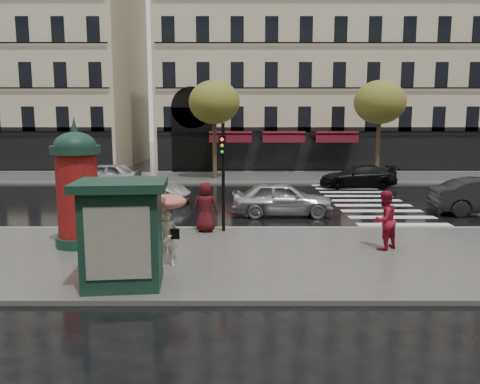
{
  "coord_description": "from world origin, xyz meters",
  "views": [
    {
      "loc": [
        -0.31,
        -13.54,
        3.91
      ],
      "look_at": [
        -0.3,
        1.5,
        1.65
      ],
      "focal_mm": 35.0,
      "sensor_mm": 36.0,
      "label": 1
    }
  ],
  "objects_px": {
    "woman_umbrella": "(167,218)",
    "car_silver": "(282,199)",
    "man_burgundy": "(205,207)",
    "newsstand": "(122,232)",
    "car_black": "(358,176)",
    "car_far_silver": "(104,175)",
    "morris_column": "(77,185)",
    "traffic_light": "(223,167)",
    "car_white": "(142,190)",
    "woman_red": "(384,220)"
  },
  "relations": [
    {
      "from": "woman_umbrella",
      "to": "car_silver",
      "type": "relative_size",
      "value": 0.47
    },
    {
      "from": "man_burgundy",
      "to": "car_far_silver",
      "type": "height_order",
      "value": "man_burgundy"
    },
    {
      "from": "woman_umbrella",
      "to": "car_black",
      "type": "distance_m",
      "value": 18.36
    },
    {
      "from": "morris_column",
      "to": "woman_umbrella",
      "type": "bearing_deg",
      "value": -34.64
    },
    {
      "from": "woman_umbrella",
      "to": "man_burgundy",
      "type": "relative_size",
      "value": 1.13
    },
    {
      "from": "traffic_light",
      "to": "car_black",
      "type": "bearing_deg",
      "value": 57.35
    },
    {
      "from": "woman_red",
      "to": "newsstand",
      "type": "relative_size",
      "value": 0.72
    },
    {
      "from": "morris_column",
      "to": "traffic_light",
      "type": "xyz_separation_m",
      "value": [
        4.38,
        1.85,
        0.38
      ]
    },
    {
      "from": "woman_red",
      "to": "traffic_light",
      "type": "xyz_separation_m",
      "value": [
        -4.88,
        2.28,
        1.38
      ]
    },
    {
      "from": "woman_umbrella",
      "to": "car_black",
      "type": "xyz_separation_m",
      "value": [
        9.02,
        15.97,
        -0.76
      ]
    },
    {
      "from": "car_silver",
      "to": "morris_column",
      "type": "bearing_deg",
      "value": 128.69
    },
    {
      "from": "traffic_light",
      "to": "newsstand",
      "type": "distance_m",
      "value": 5.89
    },
    {
      "from": "woman_umbrella",
      "to": "car_far_silver",
      "type": "height_order",
      "value": "woman_umbrella"
    },
    {
      "from": "woman_umbrella",
      "to": "car_silver",
      "type": "distance_m",
      "value": 8.24
    },
    {
      "from": "man_burgundy",
      "to": "car_white",
      "type": "xyz_separation_m",
      "value": [
        -3.53,
        6.42,
        -0.34
      ]
    },
    {
      "from": "woman_red",
      "to": "car_black",
      "type": "relative_size",
      "value": 0.39
    },
    {
      "from": "newsstand",
      "to": "car_silver",
      "type": "height_order",
      "value": "newsstand"
    },
    {
      "from": "car_silver",
      "to": "car_far_silver",
      "type": "relative_size",
      "value": 0.96
    },
    {
      "from": "man_burgundy",
      "to": "newsstand",
      "type": "distance_m",
      "value": 5.62
    },
    {
      "from": "newsstand",
      "to": "woman_red",
      "type": "bearing_deg",
      "value": 23.88
    },
    {
      "from": "woman_umbrella",
      "to": "newsstand",
      "type": "relative_size",
      "value": 0.8
    },
    {
      "from": "car_far_silver",
      "to": "woman_red",
      "type": "bearing_deg",
      "value": 47.35
    },
    {
      "from": "traffic_light",
      "to": "morris_column",
      "type": "bearing_deg",
      "value": -157.09
    },
    {
      "from": "woman_umbrella",
      "to": "car_white",
      "type": "bearing_deg",
      "value": 105.2
    },
    {
      "from": "newsstand",
      "to": "traffic_light",
      "type": "bearing_deg",
      "value": 68.38
    },
    {
      "from": "newsstand",
      "to": "car_white",
      "type": "bearing_deg",
      "value": 99.65
    },
    {
      "from": "traffic_light",
      "to": "car_white",
      "type": "xyz_separation_m",
      "value": [
        -4.15,
        6.43,
        -1.74
      ]
    },
    {
      "from": "woman_umbrella",
      "to": "traffic_light",
      "type": "bearing_deg",
      "value": 71.46
    },
    {
      "from": "car_far_silver",
      "to": "man_burgundy",
      "type": "bearing_deg",
      "value": 36.37
    },
    {
      "from": "woman_red",
      "to": "newsstand",
      "type": "distance_m",
      "value": 7.69
    },
    {
      "from": "woman_red",
      "to": "car_silver",
      "type": "relative_size",
      "value": 0.42
    },
    {
      "from": "car_white",
      "to": "woman_red",
      "type": "bearing_deg",
      "value": -128.29
    },
    {
      "from": "morris_column",
      "to": "newsstand",
      "type": "height_order",
      "value": "morris_column"
    },
    {
      "from": "morris_column",
      "to": "traffic_light",
      "type": "distance_m",
      "value": 4.77
    },
    {
      "from": "traffic_light",
      "to": "woman_red",
      "type": "bearing_deg",
      "value": -25.07
    },
    {
      "from": "traffic_light",
      "to": "car_silver",
      "type": "relative_size",
      "value": 0.88
    },
    {
      "from": "car_white",
      "to": "woman_umbrella",
      "type": "bearing_deg",
      "value": -159.12
    },
    {
      "from": "traffic_light",
      "to": "car_far_silver",
      "type": "relative_size",
      "value": 0.85
    },
    {
      "from": "car_silver",
      "to": "newsstand",
      "type": "bearing_deg",
      "value": 153.72
    },
    {
      "from": "woman_umbrella",
      "to": "car_white",
      "type": "xyz_separation_m",
      "value": [
        -2.82,
        10.38,
        -0.77
      ]
    },
    {
      "from": "car_silver",
      "to": "car_black",
      "type": "distance_m",
      "value": 10.15
    },
    {
      "from": "car_silver",
      "to": "car_black",
      "type": "bearing_deg",
      "value": -30.86
    },
    {
      "from": "car_black",
      "to": "car_far_silver",
      "type": "height_order",
      "value": "car_far_silver"
    },
    {
      "from": "man_burgundy",
      "to": "newsstand",
      "type": "relative_size",
      "value": 0.71
    },
    {
      "from": "car_black",
      "to": "car_far_silver",
      "type": "relative_size",
      "value": 1.03
    },
    {
      "from": "woman_umbrella",
      "to": "morris_column",
      "type": "relative_size",
      "value": 0.5
    },
    {
      "from": "man_burgundy",
      "to": "traffic_light",
      "type": "height_order",
      "value": "traffic_light"
    },
    {
      "from": "man_burgundy",
      "to": "morris_column",
      "type": "relative_size",
      "value": 0.44
    },
    {
      "from": "car_white",
      "to": "car_far_silver",
      "type": "relative_size",
      "value": 1.06
    },
    {
      "from": "woman_umbrella",
      "to": "car_silver",
      "type": "height_order",
      "value": "woman_umbrella"
    }
  ]
}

